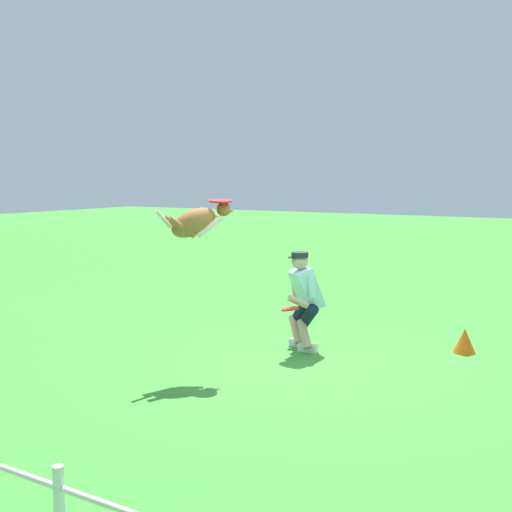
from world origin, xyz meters
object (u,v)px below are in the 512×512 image
(person, at_px, (304,297))
(dog, at_px, (197,222))
(frisbee_held, at_px, (290,309))
(frisbee_flying, at_px, (220,201))
(training_cone, at_px, (464,341))

(person, relative_size, dog, 1.53)
(dog, distance_m, frisbee_held, 1.64)
(frisbee_flying, xyz_separation_m, training_cone, (-2.45, -1.97, -1.81))
(person, relative_size, training_cone, 4.01)
(frisbee_flying, xyz_separation_m, frisbee_held, (-0.59, -0.67, -1.36))
(dog, bearing_deg, training_cone, -15.38)
(training_cone, bearing_deg, dog, 40.08)
(person, xyz_separation_m, frisbee_flying, (0.59, 1.06, 1.28))
(frisbee_flying, bearing_deg, person, -119.30)
(frisbee_held, bearing_deg, dog, 49.90)
(person, bearing_deg, frisbee_flying, 8.87)
(dog, distance_m, training_cone, 3.77)
(dog, xyz_separation_m, frisbee_held, (-0.76, -0.91, -1.13))
(frisbee_held, bearing_deg, person, -89.82)
(frisbee_flying, relative_size, training_cone, 0.86)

